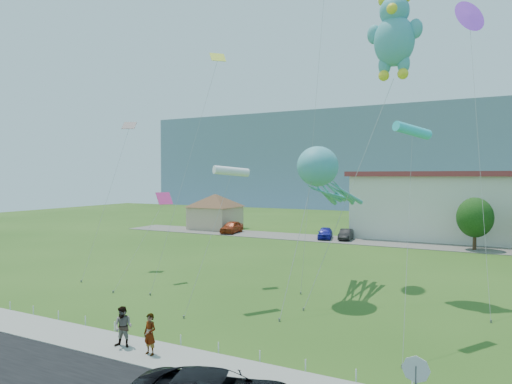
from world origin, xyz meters
TOP-DOWN VIEW (x-y plane):
  - ground at (0.00, 0.00)m, footprint 160.00×160.00m
  - sidewalk at (0.00, -2.75)m, footprint 80.00×2.50m
  - parking_strip at (0.00, 35.00)m, footprint 70.00×6.00m
  - hill_ridge at (0.00, 120.00)m, footprint 160.00×50.00m
  - pavilion at (-24.00, 38.00)m, footprint 9.20×9.20m
  - stop_sign at (9.50, -4.21)m, footprint 0.80×0.07m
  - rope_fence at (0.00, -1.30)m, footprint 26.05×0.05m
  - tree_near at (10.00, 34.00)m, footprint 3.60×3.60m
  - pedestrian_left at (-1.40, -2.92)m, footprint 0.68×0.49m
  - pedestrian_right at (-3.02, -2.79)m, footprint 1.00×0.85m
  - parked_car_red at (-19.27, 34.60)m, footprint 2.38×4.80m
  - parked_car_blue at (-6.37, 34.95)m, footprint 2.57×4.34m
  - parked_car_black at (-3.88, 35.23)m, footprint 1.80×3.97m
  - octopus_kite at (1.86, 10.17)m, footprint 2.48×11.59m
  - teddy_bear_kite at (5.57, 13.19)m, footprint 5.42×8.14m
  - small_kite_white at (-2.38, 5.57)m, footprint 1.16×4.80m
  - small_kite_cyan at (7.90, 5.50)m, footprint 0.72×5.95m
  - small_kite_purple at (9.88, 17.87)m, footprint 2.60×10.13m
  - small_kite_pink at (-10.04, 8.45)m, footprint 1.29×5.33m
  - small_kite_black at (-15.84, 11.01)m, footprint 1.91×7.08m
  - small_kite_yellow at (-7.12, 10.59)m, footprint 1.69×7.37m

SIDE VIEW (x-z plane):
  - ground at x=0.00m, z-range 0.00..0.00m
  - parking_strip at x=0.00m, z-range 0.00..0.06m
  - sidewalk at x=0.00m, z-range 0.00..0.10m
  - rope_fence at x=0.00m, z-range 0.00..0.50m
  - parked_car_black at x=-3.88m, z-range 0.06..1.32m
  - parked_car_blue at x=-6.37m, z-range 0.06..1.44m
  - parked_car_red at x=-19.27m, z-range 0.06..1.63m
  - pedestrian_left at x=-1.40m, z-range 0.10..1.85m
  - pedestrian_right at x=-3.02m, z-range 0.10..1.89m
  - stop_sign at x=9.50m, z-range 0.62..3.12m
  - pavilion at x=-24.00m, z-range 0.52..5.52m
  - tree_near at x=10.00m, z-range 0.65..6.12m
  - small_kite_pink at x=-10.04m, z-range 2.26..8.71m
  - octopus_kite at x=1.86m, z-range 2.75..12.25m
  - small_kite_white at x=-2.38m, z-range 3.70..12.08m
  - small_kite_cyan at x=7.90m, z-range 4.64..14.97m
  - small_kite_black at x=-15.84m, z-range 4.33..16.71m
  - hill_ridge at x=0.00m, z-range 0.00..25.00m
  - small_kite_yellow at x=-7.12m, z-range 5.77..22.76m
  - teddy_bear_kite at x=5.57m, z-range 7.13..26.74m
  - small_kite_purple at x=9.88m, z-range 8.65..28.35m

